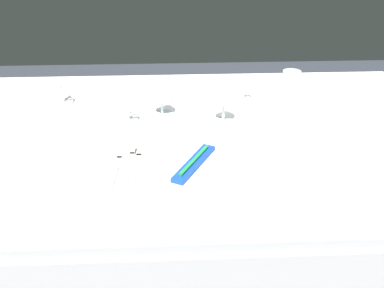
# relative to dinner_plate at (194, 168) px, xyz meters

# --- Properties ---
(dining_table) EXTENTS (1.80, 1.11, 0.74)m
(dining_table) POSITION_rel_dinner_plate_xyz_m (-0.03, 0.24, -0.09)
(dining_table) COLOR white
(dining_table) RESTS_ON ground
(dinner_plate) EXTENTS (0.25, 0.25, 0.02)m
(dinner_plate) POSITION_rel_dinner_plate_xyz_m (0.00, 0.00, 0.00)
(dinner_plate) COLOR white
(dinner_plate) RESTS_ON dining_table
(toothbrush_package) EXTENTS (0.13, 0.20, 0.02)m
(toothbrush_package) POSITION_rel_dinner_plate_xyz_m (0.00, 0.00, 0.02)
(toothbrush_package) COLOR blue
(toothbrush_package) RESTS_ON dinner_plate
(fork_outer) EXTENTS (0.02, 0.22, 0.00)m
(fork_outer) POSITION_rel_dinner_plate_xyz_m (-0.16, 0.03, -0.01)
(fork_outer) COLOR beige
(fork_outer) RESTS_ON dining_table
(fork_inner) EXTENTS (0.03, 0.23, 0.00)m
(fork_inner) POSITION_rel_dinner_plate_xyz_m (-0.18, 0.03, -0.01)
(fork_inner) COLOR beige
(fork_inner) RESTS_ON dining_table
(fork_salad) EXTENTS (0.03, 0.21, 0.00)m
(fork_salad) POSITION_rel_dinner_plate_xyz_m (-0.22, 0.02, -0.01)
(fork_salad) COLOR beige
(fork_salad) RESTS_ON dining_table
(dinner_knife) EXTENTS (0.02, 0.24, 0.00)m
(dinner_knife) POSITION_rel_dinner_plate_xyz_m (0.16, 0.01, -0.01)
(dinner_knife) COLOR beige
(dinner_knife) RESTS_ON dining_table
(spoon_soup) EXTENTS (0.03, 0.22, 0.01)m
(spoon_soup) POSITION_rel_dinner_plate_xyz_m (0.19, 0.04, -0.01)
(spoon_soup) COLOR beige
(spoon_soup) RESTS_ON dining_table
(spoon_dessert) EXTENTS (0.03, 0.22, 0.01)m
(spoon_dessert) POSITION_rel_dinner_plate_xyz_m (0.22, 0.05, -0.01)
(spoon_dessert) COLOR beige
(spoon_dessert) RESTS_ON dining_table
(saucer_left) EXTENTS (0.13, 0.13, 0.01)m
(saucer_left) POSITION_rel_dinner_plate_xyz_m (-0.24, 0.32, -0.00)
(saucer_left) COLOR white
(saucer_left) RESTS_ON dining_table
(coffee_cup_left) EXTENTS (0.10, 0.08, 0.07)m
(coffee_cup_left) POSITION_rel_dinner_plate_xyz_m (-0.24, 0.32, 0.04)
(coffee_cup_left) COLOR white
(coffee_cup_left) RESTS_ON saucer_left
(saucer_right) EXTENTS (0.14, 0.14, 0.01)m
(saucer_right) POSITION_rel_dinner_plate_xyz_m (-0.49, 0.49, -0.00)
(saucer_right) COLOR white
(saucer_right) RESTS_ON dining_table
(coffee_cup_right) EXTENTS (0.10, 0.08, 0.07)m
(coffee_cup_right) POSITION_rel_dinner_plate_xyz_m (-0.49, 0.49, 0.03)
(coffee_cup_right) COLOR white
(coffee_cup_right) RESTS_ON saucer_right
(saucer_far) EXTENTS (0.13, 0.13, 0.01)m
(saucer_far) POSITION_rel_dinner_plate_xyz_m (0.17, 0.50, -0.00)
(saucer_far) COLOR white
(saucer_far) RESTS_ON dining_table
(coffee_cup_far) EXTENTS (0.11, 0.08, 0.07)m
(coffee_cup_far) POSITION_rel_dinner_plate_xyz_m (0.18, 0.50, 0.04)
(coffee_cup_far) COLOR white
(coffee_cup_far) RESTS_ON saucer_far
(wine_glass_centre) EXTENTS (0.07, 0.07, 0.14)m
(wine_glass_centre) POSITION_rel_dinner_plate_xyz_m (-0.09, 0.38, 0.08)
(wine_glass_centre) COLOR silver
(wine_glass_centre) RESTS_ON dining_table
(wine_glass_left) EXTENTS (0.07, 0.07, 0.14)m
(wine_glass_left) POSITION_rel_dinner_plate_xyz_m (0.11, 0.31, 0.09)
(wine_glass_left) COLOR silver
(wine_glass_left) RESTS_ON dining_table
(drink_tumbler) EXTENTS (0.07, 0.07, 0.11)m
(drink_tumbler) POSITION_rel_dinner_plate_xyz_m (0.39, 0.51, 0.04)
(drink_tumbler) COLOR silver
(drink_tumbler) RESTS_ON dining_table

